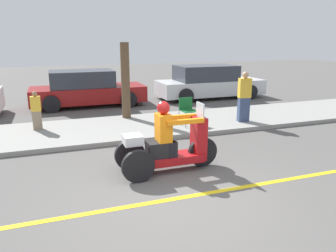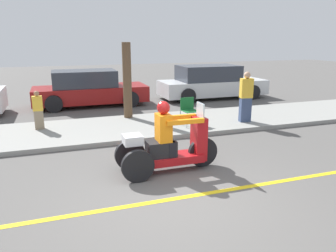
# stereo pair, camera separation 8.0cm
# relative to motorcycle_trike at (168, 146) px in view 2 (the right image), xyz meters

# --- Properties ---
(ground_plane) EXTENTS (60.00, 60.00, 0.00)m
(ground_plane) POSITION_rel_motorcycle_trike_xyz_m (-0.34, -1.21, -0.53)
(ground_plane) COLOR #565451
(lane_stripe) EXTENTS (24.00, 0.12, 0.01)m
(lane_stripe) POSITION_rel_motorcycle_trike_xyz_m (0.00, -1.21, -0.53)
(lane_stripe) COLOR gold
(lane_stripe) RESTS_ON ground
(sidewalk_strip) EXTENTS (28.00, 2.80, 0.12)m
(sidewalk_strip) POSITION_rel_motorcycle_trike_xyz_m (-0.34, 3.39, -0.47)
(sidewalk_strip) COLOR gray
(sidewalk_strip) RESTS_ON ground
(motorcycle_trike) EXTENTS (2.14, 0.77, 1.47)m
(motorcycle_trike) POSITION_rel_motorcycle_trike_xyz_m (0.00, 0.00, 0.00)
(motorcycle_trike) COLOR black
(motorcycle_trike) RESTS_ON ground
(spectator_end_of_line) EXTENTS (0.27, 0.18, 1.10)m
(spectator_end_of_line) POSITION_rel_motorcycle_trike_xyz_m (-2.59, 3.86, 0.12)
(spectator_end_of_line) COLOR gray
(spectator_end_of_line) RESTS_ON sidewalk_strip
(spectator_far_back) EXTENTS (0.40, 0.28, 1.55)m
(spectator_far_back) POSITION_rel_motorcycle_trike_xyz_m (3.48, 2.70, 0.34)
(spectator_far_back) COLOR #38476B
(spectator_far_back) RESTS_ON sidewalk_strip
(folding_chair_curbside) EXTENTS (0.50, 0.50, 0.82)m
(folding_chair_curbside) POSITION_rel_motorcycle_trike_xyz_m (1.66, 2.89, 0.10)
(folding_chair_curbside) COLOR #A5A8AD
(folding_chair_curbside) RESTS_ON sidewalk_strip
(parked_car_lot_left) EXTENTS (4.83, 1.99, 1.49)m
(parked_car_lot_left) POSITION_rel_motorcycle_trike_xyz_m (4.64, 7.44, 0.17)
(parked_car_lot_left) COLOR silver
(parked_car_lot_left) RESTS_ON ground
(parked_car_lot_center) EXTENTS (4.46, 1.93, 1.43)m
(parked_car_lot_center) POSITION_rel_motorcycle_trike_xyz_m (-0.81, 7.46, 0.15)
(parked_car_lot_center) COLOR maroon
(parked_car_lot_center) RESTS_ON ground
(tree_trunk) EXTENTS (0.28, 0.28, 2.42)m
(tree_trunk) POSITION_rel_motorcycle_trike_xyz_m (0.14, 4.46, 0.80)
(tree_trunk) COLOR brown
(tree_trunk) RESTS_ON sidewalk_strip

